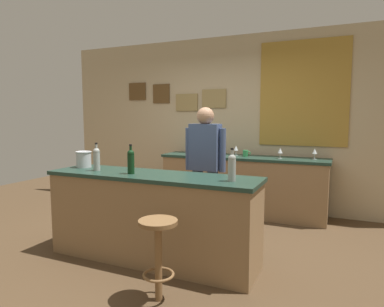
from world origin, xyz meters
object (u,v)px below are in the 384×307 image
at_px(bartender, 205,164).
at_px(wine_bottle_b, 131,161).
at_px(wine_bottle_a, 97,158).
at_px(wine_bottle_c, 232,167).
at_px(bar_stool, 158,246).
at_px(wine_glass_c, 280,151).
at_px(wine_glass_d, 315,152).
at_px(wine_glass_b, 236,148).
at_px(wine_glass_a, 193,148).
at_px(coffee_mug, 246,153).
at_px(ice_bucket, 84,159).

bearing_deg(bartender, wine_bottle_b, -117.87).
relative_size(wine_bottle_a, wine_bottle_b, 1.00).
bearing_deg(wine_bottle_c, bar_stool, -123.68).
bearing_deg(wine_glass_c, wine_glass_d, 14.23).
relative_size(bartender, wine_bottle_b, 5.29).
height_order(wine_glass_c, wine_glass_d, same).
xyz_separation_m(wine_bottle_c, wine_glass_b, (-0.60, 2.15, -0.05)).
distance_m(wine_bottle_a, wine_glass_c, 2.61).
height_order(wine_glass_b, wine_glass_d, same).
xyz_separation_m(bartender, wine_bottle_a, (-0.93, -0.87, 0.12)).
relative_size(wine_glass_b, wine_glass_d, 1.00).
xyz_separation_m(wine_bottle_b, wine_glass_d, (1.63, 2.18, -0.05)).
xyz_separation_m(wine_glass_a, wine_glass_c, (1.36, 0.04, 0.00)).
relative_size(wine_bottle_b, coffee_mug, 2.45).
distance_m(bar_stool, wine_glass_c, 2.77).
relative_size(wine_bottle_a, wine_glass_d, 1.97).
height_order(wine_glass_a, wine_glass_b, same).
relative_size(bartender, wine_glass_d, 10.45).
bearing_deg(bar_stool, wine_glass_d, 70.61).
height_order(bartender, ice_bucket, bartender).
distance_m(wine_bottle_c, coffee_mug, 2.15).
height_order(wine_bottle_a, coffee_mug, wine_bottle_a).
xyz_separation_m(wine_bottle_a, ice_bucket, (-0.30, 0.13, -0.04)).
relative_size(bartender, wine_bottle_a, 5.29).
height_order(bartender, wine_glass_c, bartender).
relative_size(wine_glass_b, coffee_mug, 1.24).
bearing_deg(wine_glass_d, bar_stool, -109.39).
relative_size(ice_bucket, coffee_mug, 1.50).
distance_m(wine_bottle_b, wine_glass_c, 2.37).
xyz_separation_m(wine_glass_c, wine_glass_d, (0.46, 0.12, 0.00)).
xyz_separation_m(wine_bottle_b, wine_glass_b, (0.47, 2.19, -0.05)).
bearing_deg(wine_glass_d, wine_bottle_b, -126.84).
bearing_deg(wine_glass_b, bar_stool, -86.23).
relative_size(bar_stool, wine_bottle_b, 2.22).
bearing_deg(wine_glass_b, wine_glass_c, -9.98).
xyz_separation_m(wine_glass_c, coffee_mug, (-0.53, 0.07, -0.06)).
distance_m(bar_stool, coffee_mug, 2.77).
bearing_deg(bartender, coffee_mug, 82.18).
height_order(bar_stool, ice_bucket, ice_bucket).
relative_size(wine_glass_a, wine_glass_d, 1.00).
bearing_deg(wine_glass_c, wine_glass_b, 170.02).
height_order(ice_bucket, wine_glass_a, ice_bucket).
relative_size(bartender, wine_bottle_c, 5.29).
distance_m(bar_stool, wine_bottle_c, 0.96).
height_order(bartender, bar_stool, bartender).
xyz_separation_m(wine_glass_a, wine_glass_d, (1.82, 0.15, 0.00)).
xyz_separation_m(wine_bottle_a, coffee_mug, (1.10, 2.12, -0.11)).
height_order(bartender, wine_bottle_a, bartender).
xyz_separation_m(bar_stool, coffee_mug, (-0.01, 2.73, 0.49)).
relative_size(bar_stool, wine_glass_c, 4.39).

